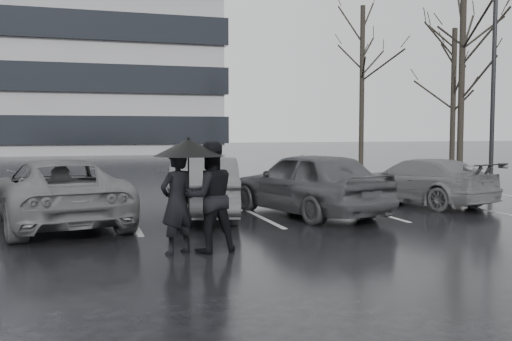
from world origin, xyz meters
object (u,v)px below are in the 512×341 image
object	(u,v)px
car_west_a	(204,187)
pedestrian_left	(177,202)
car_main	(308,183)
lamp_post	(494,73)
pedestrian_right	(210,197)
tree_ne	(453,99)
car_east	(419,181)
tree_east	(462,81)
car_west_b	(57,192)
tree_north	(362,87)

from	to	relation	value
car_west_a	pedestrian_left	distance (m)	3.96
car_main	lamp_post	world-z (taller)	lamp_post
pedestrian_left	pedestrian_right	distance (m)	0.54
car_main	tree_ne	world-z (taller)	tree_ne
car_east	car_main	bearing A→B (deg)	-4.01
tree_east	tree_ne	world-z (taller)	tree_east
pedestrian_left	tree_east	bearing A→B (deg)	-169.36
pedestrian_right	lamp_post	bearing A→B (deg)	-153.06
tree_east	car_west_a	bearing A→B (deg)	-148.06
car_west_a	tree_east	xyz separation A→B (m)	(12.58, 7.85, 3.33)
car_west_b	car_west_a	bearing A→B (deg)	174.13
car_main	car_east	world-z (taller)	car_main
tree_east	tree_north	world-z (taller)	tree_north
car_east	tree_north	size ratio (longest dim) A/B	0.49
tree_north	tree_east	bearing A→B (deg)	-81.87
pedestrian_left	pedestrian_right	size ratio (longest dim) A/B	0.93
pedestrian_right	tree_ne	size ratio (longest dim) A/B	0.25
tree_east	tree_north	xyz separation A→B (m)	(-1.00, 7.00, 0.25)
car_west_b	car_main	bearing A→B (deg)	166.59
lamp_post	tree_ne	world-z (taller)	lamp_post
car_main	car_west_a	distance (m)	2.38
pedestrian_left	car_main	bearing A→B (deg)	-166.67
car_main	pedestrian_right	bearing A→B (deg)	31.58
car_west_a	pedestrian_right	bearing A→B (deg)	90.85
pedestrian_right	car_east	bearing A→B (deg)	-153.66
car_main	car_east	distance (m)	3.64
car_west_b	lamp_post	xyz separation A→B (m)	(14.04, 4.15, 3.24)
tree_ne	tree_north	size ratio (longest dim) A/B	0.82
car_west_b	pedestrian_right	bearing A→B (deg)	114.04
pedestrian_right	lamp_post	size ratio (longest dim) A/B	0.21
lamp_post	car_west_b	bearing A→B (deg)	-163.52
car_east	pedestrian_right	size ratio (longest dim) A/B	2.37
pedestrian_right	tree_ne	world-z (taller)	tree_ne
car_west_a	tree_ne	bearing A→B (deg)	-130.80
lamp_post	tree_east	distance (m)	4.32
lamp_post	tree_north	world-z (taller)	lamp_post
car_west_b	pedestrian_right	world-z (taller)	pedestrian_right
car_main	pedestrian_left	xyz separation A→B (m)	(-3.53, -3.27, 0.07)
car_west_a	pedestrian_left	size ratio (longest dim) A/B	2.48
car_west_b	tree_ne	xyz separation A→B (m)	(18.21, 12.14, 2.82)
car_west_a	tree_north	distance (m)	19.17
car_east	pedestrian_left	distance (m)	8.20
pedestrian_left	car_west_b	bearing A→B (deg)	-90.60
car_main	pedestrian_right	world-z (taller)	pedestrian_right
tree_east	car_east	bearing A→B (deg)	-132.28
car_west_b	pedestrian_left	distance (m)	3.98
car_west_b	pedestrian_left	xyz separation A→B (m)	(1.92, -3.48, 0.14)
pedestrian_left	pedestrian_right	bearing A→B (deg)	151.45
tree_ne	tree_north	bearing A→B (deg)	139.40
pedestrian_left	lamp_post	distance (m)	14.66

